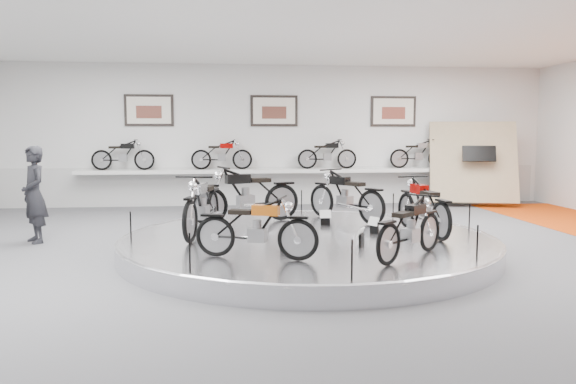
{
  "coord_description": "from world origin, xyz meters",
  "views": [
    {
      "loc": [
        -1.4,
        -9.13,
        2.07
      ],
      "look_at": [
        -0.31,
        0.6,
        1.04
      ],
      "focal_mm": 35.0,
      "sensor_mm": 36.0,
      "label": 1
    }
  ],
  "objects": [
    {
      "name": "bike_d",
      "position": [
        -0.98,
        -1.35,
        0.75
      ],
      "size": [
        1.61,
        1.01,
        0.89
      ],
      "primitive_type": null,
      "rotation": [
        0.0,
        0.0,
        5.95
      ],
      "color": "#B5520F",
      "rests_on": "display_platform"
    },
    {
      "name": "bike_a",
      "position": [
        1.0,
        1.89,
        0.82
      ],
      "size": [
        1.49,
        1.81,
        1.04
      ],
      "primitive_type": null,
      "rotation": [
        0.0,
        0.0,
        2.15
      ],
      "color": "black",
      "rests_on": "display_platform"
    },
    {
      "name": "platform_rim",
      "position": [
        0.0,
        0.3,
        0.27
      ],
      "size": [
        6.4,
        6.4,
        0.1
      ],
      "primitive_type": "torus",
      "color": "#B2B2BA",
      "rests_on": "display_platform"
    },
    {
      "name": "poster_right",
      "position": [
        3.5,
        6.96,
        2.7
      ],
      "size": [
        1.35,
        0.06,
        0.88
      ],
      "primitive_type": "cube",
      "color": "silver",
      "rests_on": "wall_back"
    },
    {
      "name": "visitor",
      "position": [
        -4.99,
        1.82,
        0.92
      ],
      "size": [
        0.75,
        0.8,
        1.83
      ],
      "primitive_type": "imported",
      "rotation": [
        0.0,
        0.0,
        -0.95
      ],
      "color": "black",
      "rests_on": "floor"
    },
    {
      "name": "wall_front",
      "position": [
        0.0,
        -7.0,
        2.0
      ],
      "size": [
        16.0,
        0.0,
        16.0
      ],
      "primitive_type": "plane",
      "rotation": [
        -1.57,
        0.0,
        0.0
      ],
      "color": "silver",
      "rests_on": "floor"
    },
    {
      "name": "bike_c",
      "position": [
        -1.81,
        0.59,
        0.84
      ],
      "size": [
        1.04,
        1.92,
        1.07
      ],
      "primitive_type": null,
      "rotation": [
        0.0,
        0.0,
        4.48
      ],
      "color": "#A7A8AB",
      "rests_on": "display_platform"
    },
    {
      "name": "shelf",
      "position": [
        0.0,
        6.7,
        1.0
      ],
      "size": [
        11.0,
        0.55,
        0.1
      ],
      "primitive_type": "cube",
      "color": "silver",
      "rests_on": "wall_back"
    },
    {
      "name": "floor",
      "position": [
        0.0,
        0.0,
        0.0
      ],
      "size": [
        16.0,
        16.0,
        0.0
      ],
      "primitive_type": "plane",
      "color": "#565659",
      "rests_on": "ground"
    },
    {
      "name": "poster_center",
      "position": [
        0.0,
        6.96,
        2.7
      ],
      "size": [
        1.35,
        0.06,
        0.88
      ],
      "primitive_type": "cube",
      "color": "silver",
      "rests_on": "wall_back"
    },
    {
      "name": "bike_f",
      "position": [
        2.03,
        0.28,
        0.8
      ],
      "size": [
        0.78,
        1.76,
        1.0
      ],
      "primitive_type": null,
      "rotation": [
        0.0,
        0.0,
        7.96
      ],
      "color": "#7E0401",
      "rests_on": "display_platform"
    },
    {
      "name": "shelf_bike_b",
      "position": [
        -1.5,
        6.7,
        1.42
      ],
      "size": [
        1.22,
        0.43,
        0.73
      ],
      "primitive_type": null,
      "color": "#7E0401",
      "rests_on": "shelf"
    },
    {
      "name": "dado_band",
      "position": [
        0.0,
        6.98,
        0.55
      ],
      "size": [
        15.68,
        0.04,
        1.1
      ],
      "primitive_type": "cube",
      "color": "#BCBCBA",
      "rests_on": "floor"
    },
    {
      "name": "poster_left",
      "position": [
        -3.5,
        6.96,
        2.7
      ],
      "size": [
        1.35,
        0.06,
        0.88
      ],
      "primitive_type": "cube",
      "color": "silver",
      "rests_on": "wall_back"
    },
    {
      "name": "shelf_bike_d",
      "position": [
        4.2,
        6.7,
        1.42
      ],
      "size": [
        1.22,
        0.43,
        0.73
      ],
      "primitive_type": null,
      "color": "#A7A8AB",
      "rests_on": "shelf"
    },
    {
      "name": "shelf_bike_c",
      "position": [
        1.5,
        6.7,
        1.42
      ],
      "size": [
        1.22,
        0.43,
        0.73
      ],
      "primitive_type": null,
      "color": "black",
      "rests_on": "shelf"
    },
    {
      "name": "ceiling",
      "position": [
        0.0,
        0.0,
        4.0
      ],
      "size": [
        16.0,
        16.0,
        0.0
      ],
      "primitive_type": "plane",
      "rotation": [
        3.14,
        0.0,
        0.0
      ],
      "color": "white",
      "rests_on": "wall_back"
    },
    {
      "name": "display_platform",
      "position": [
        0.0,
        0.3,
        0.15
      ],
      "size": [
        6.4,
        6.4,
        0.3
      ],
      "primitive_type": "cylinder",
      "color": "silver",
      "rests_on": "floor"
    },
    {
      "name": "bike_b",
      "position": [
        -0.99,
        1.85,
        0.86
      ],
      "size": [
        2.04,
        1.29,
        1.13
      ],
      "primitive_type": null,
      "rotation": [
        0.0,
        0.0,
        3.49
      ],
      "color": "black",
      "rests_on": "display_platform"
    },
    {
      "name": "wall_back",
      "position": [
        0.0,
        7.0,
        2.0
      ],
      "size": [
        16.0,
        0.0,
        16.0
      ],
      "primitive_type": "plane",
      "rotation": [
        1.57,
        0.0,
        0.0
      ],
      "color": "silver",
      "rests_on": "floor"
    },
    {
      "name": "shelf_bike_a",
      "position": [
        -4.2,
        6.7,
        1.42
      ],
      "size": [
        1.22,
        0.43,
        0.73
      ],
      "primitive_type": null,
      "color": "black",
      "rests_on": "shelf"
    },
    {
      "name": "display_panel",
      "position": [
        5.6,
        6.1,
        1.25
      ],
      "size": [
        2.56,
        1.52,
        2.3
      ],
      "primitive_type": "cube",
      "rotation": [
        -0.35,
        0.0,
        -0.26
      ],
      "color": "tan",
      "rests_on": "floor"
    },
    {
      "name": "bike_e",
      "position": [
        1.19,
        -1.56,
        0.74
      ],
      "size": [
        1.46,
        1.41,
        0.88
      ],
      "primitive_type": null,
      "rotation": [
        0.0,
        0.0,
        7.03
      ],
      "color": "black",
      "rests_on": "display_platform"
    }
  ]
}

